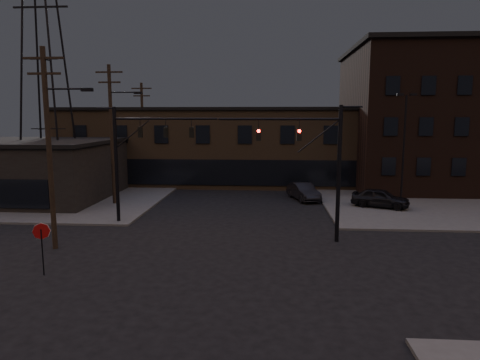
% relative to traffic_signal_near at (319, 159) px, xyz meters
% --- Properties ---
extents(ground, '(140.00, 140.00, 0.00)m').
position_rel_traffic_signal_near_xyz_m(ground, '(-5.36, -4.50, -4.93)').
color(ground, black).
rests_on(ground, ground).
extents(sidewalk_ne, '(30.00, 30.00, 0.15)m').
position_rel_traffic_signal_near_xyz_m(sidewalk_ne, '(16.64, 17.50, -4.86)').
color(sidewalk_ne, '#474744').
rests_on(sidewalk_ne, ground).
extents(sidewalk_nw, '(30.00, 30.00, 0.15)m').
position_rel_traffic_signal_near_xyz_m(sidewalk_nw, '(-27.36, 17.50, -4.86)').
color(sidewalk_nw, '#474744').
rests_on(sidewalk_nw, ground).
extents(building_row, '(40.00, 12.00, 8.00)m').
position_rel_traffic_signal_near_xyz_m(building_row, '(-5.36, 23.50, -0.93)').
color(building_row, '#4F3D2A').
rests_on(building_row, ground).
extents(building_right, '(22.00, 16.00, 14.00)m').
position_rel_traffic_signal_near_xyz_m(building_right, '(16.64, 21.50, 2.07)').
color(building_right, black).
rests_on(building_right, ground).
extents(building_left, '(16.00, 12.00, 5.00)m').
position_rel_traffic_signal_near_xyz_m(building_left, '(-25.36, 11.50, -2.43)').
color(building_left, black).
rests_on(building_left, ground).
extents(traffic_signal_near, '(7.12, 0.24, 8.00)m').
position_rel_traffic_signal_near_xyz_m(traffic_signal_near, '(0.00, 0.00, 0.00)').
color(traffic_signal_near, black).
rests_on(traffic_signal_near, ground).
extents(traffic_signal_far, '(7.12, 0.24, 8.00)m').
position_rel_traffic_signal_near_xyz_m(traffic_signal_far, '(-12.07, 3.50, 0.08)').
color(traffic_signal_far, black).
rests_on(traffic_signal_far, ground).
extents(stop_sign, '(0.72, 0.33, 2.48)m').
position_rel_traffic_signal_near_xyz_m(stop_sign, '(-13.36, -6.49, -3.09)').
color(stop_sign, black).
rests_on(stop_sign, ground).
extents(utility_pole_near, '(3.70, 0.28, 11.00)m').
position_rel_traffic_signal_near_xyz_m(utility_pole_near, '(-14.79, -2.50, 0.94)').
color(utility_pole_near, black).
rests_on(utility_pole_near, ground).
extents(utility_pole_mid, '(3.70, 0.28, 11.50)m').
position_rel_traffic_signal_near_xyz_m(utility_pole_mid, '(-15.79, 9.50, 1.19)').
color(utility_pole_mid, black).
rests_on(utility_pole_mid, ground).
extents(utility_pole_far, '(2.20, 0.28, 11.00)m').
position_rel_traffic_signal_near_xyz_m(utility_pole_far, '(-16.86, 21.50, 0.85)').
color(utility_pole_far, black).
rests_on(utility_pole_far, ground).
extents(transmission_tower, '(7.00, 7.00, 25.00)m').
position_rel_traffic_signal_near_xyz_m(transmission_tower, '(-23.36, 13.50, 7.57)').
color(transmission_tower, black).
rests_on(transmission_tower, ground).
extents(lot_light_a, '(1.50, 0.28, 9.14)m').
position_rel_traffic_signal_near_xyz_m(lot_light_a, '(7.64, 9.50, 0.58)').
color(lot_light_a, black).
rests_on(lot_light_a, ground).
extents(lot_light_b, '(1.50, 0.28, 9.14)m').
position_rel_traffic_signal_near_xyz_m(lot_light_b, '(13.64, 14.50, 0.58)').
color(lot_light_b, black).
rests_on(lot_light_b, ground).
extents(parked_car_lot_a, '(4.79, 3.46, 1.52)m').
position_rel_traffic_signal_near_xyz_m(parked_car_lot_a, '(6.00, 9.40, -4.02)').
color(parked_car_lot_a, black).
rests_on(parked_car_lot_a, sidewalk_ne).
extents(parked_car_lot_b, '(5.29, 2.27, 1.52)m').
position_rel_traffic_signal_near_xyz_m(parked_car_lot_b, '(16.77, 19.75, -4.02)').
color(parked_car_lot_b, '#A3A3A5').
rests_on(parked_car_lot_b, sidewalk_ne).
extents(car_crossing, '(2.94, 4.85, 1.51)m').
position_rel_traffic_signal_near_xyz_m(car_crossing, '(0.14, 12.84, -4.18)').
color(car_crossing, black).
rests_on(car_crossing, ground).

